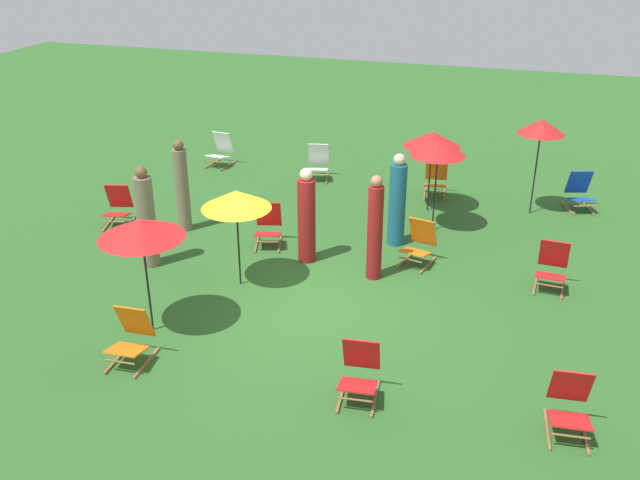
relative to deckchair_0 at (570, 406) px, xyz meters
The scene contains 22 objects.
ground_plane 4.70m from the deckchair_0, 153.33° to the left, with size 40.00×40.00×0.00m, color #2D6026.
deckchair_0 is the anchor object (origin of this frame).
deckchair_1 6.65m from the deckchair_0, 144.35° to the left, with size 0.67×0.86×0.83m.
deckchair_2 4.69m from the deckchair_0, 122.63° to the left, with size 0.64×0.85×0.83m.
deckchair_3 7.89m from the deckchair_0, 110.54° to the left, with size 0.56×0.81×0.83m.
deckchair_5 11.33m from the deckchair_0, 136.38° to the left, with size 0.55×0.81×0.83m.
deckchair_6 3.73m from the deckchair_0, 93.78° to the left, with size 0.52×0.79×0.83m.
deckchair_7 9.47m from the deckchair_0, 126.23° to the left, with size 0.64×0.85×0.83m.
deckchair_8 5.84m from the deckchair_0, behind, with size 0.51×0.78×0.83m.
deckchair_9 9.45m from the deckchair_0, 156.04° to the left, with size 0.66×0.86×0.83m.
deckchair_10 2.59m from the deckchair_0, behind, with size 0.55×0.81×0.83m.
deckchair_11 7.49m from the deckchair_0, 87.87° to the left, with size 0.68×0.87×0.83m.
umbrella_0 6.14m from the deckchair_0, 114.80° to the left, with size 1.06×1.06×1.86m.
umbrella_1 7.13m from the deckchair_0, 95.64° to the left, with size 0.94×0.94×2.03m.
umbrella_2 7.13m from the deckchair_0, 113.30° to the left, with size 1.17×1.17×1.72m.
umbrella_3 5.85m from the deckchair_0, 157.03° to the left, with size 1.15×1.15×1.70m.
umbrella_4 6.13m from the deckchair_0, behind, with size 1.25×1.25×1.83m.
person_0 5.67m from the deckchair_0, 142.54° to the left, with size 0.45×0.45×1.77m.
person_1 4.51m from the deckchair_0, 135.14° to the left, with size 0.37×0.37×1.87m.
person_2 7.52m from the deckchair_0, 161.15° to the left, with size 0.34×0.34×1.86m.
person_3 5.57m from the deckchair_0, 123.83° to the left, with size 0.34×0.34×1.80m.
person_4 8.28m from the deckchair_0, 151.05° to the left, with size 0.27×0.27×1.85m.
Camera 1 is at (3.34, -9.44, 5.75)m, focal length 39.15 mm.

